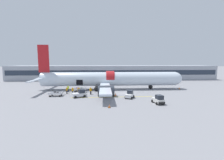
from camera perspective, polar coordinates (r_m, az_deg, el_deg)
The scene contains 17 objects.
ground_plane at distance 37.73m, azimuth 3.52°, elevation -4.96°, with size 500.00×500.00×0.00m, color gray.
apron_marking_line at distance 33.33m, azimuth 0.09°, elevation -6.51°, with size 18.17×0.58×0.01m.
terminal_strip at distance 69.05m, azimuth 0.43°, elevation 2.94°, with size 89.73×13.40×6.17m.
airplane at distance 42.44m, azimuth -1.39°, elevation 0.29°, with size 41.89×33.35×12.37m.
baggage_tug_lead at distance 34.03m, azimuth -12.18°, elevation -5.15°, with size 3.39×2.79×1.68m.
baggage_tug_mid at distance 29.32m, azimuth 17.25°, elevation -7.24°, with size 2.07×2.97×1.69m.
baggage_tug_rear at distance 32.55m, azimuth 6.76°, elevation -5.66°, with size 2.38×2.76×1.64m.
baggage_cart_loading at distance 39.54m, azimuth -12.07°, elevation -3.71°, with size 4.00×1.97×1.13m.
baggage_cart_queued at distance 36.46m, azimuth -20.54°, elevation -5.01°, with size 3.92×1.99×1.09m.
ground_crew_loader_a at distance 40.39m, azimuth -16.38°, elevation -3.12°, with size 0.56×0.56×1.75m.
ground_crew_loader_b at distance 36.88m, azimuth -12.61°, elevation -3.92°, with size 0.61×0.51×1.76m.
ground_crew_driver at distance 38.34m, azimuth -16.85°, elevation -3.74°, with size 0.48×0.57×1.64m.
ground_crew_supervisor at distance 37.04m, azimuth -14.79°, elevation -3.92°, with size 0.56×0.57×1.78m.
ground_crew_helper at distance 36.22m, azimuth -8.11°, elevation -4.04°, with size 0.61×0.46×1.73m.
safety_cone_nose at distance 47.15m, azimuth 24.24°, elevation -2.87°, with size 0.63×0.63×0.57m.
safety_cone_engine_left at distance 25.68m, azimuth -1.03°, elevation -9.88°, with size 0.51×0.51×0.63m.
safety_cone_wingtip at distance 34.23m, azimuth 1.28°, elevation -5.53°, with size 0.54×0.54×0.79m.
Camera 1 is at (-4.36, -36.70, 7.63)m, focal length 24.00 mm.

